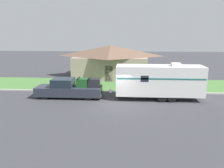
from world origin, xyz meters
TOP-DOWN VIEW (x-y plane):
  - ground_plane at (0.00, 0.00)m, footprint 120.00×120.00m
  - curb_strip at (0.00, 3.75)m, footprint 80.00×0.30m
  - lawn_strip at (0.00, 7.40)m, footprint 80.00×7.00m
  - house_across_street at (-1.48, 12.43)m, footprint 10.74×7.40m
  - pickup_truck at (-4.65, 1.65)m, footprint 6.44×2.07m
  - travel_trailer at (3.90, 1.65)m, footprint 9.24×2.24m
  - mailbox at (6.64, 4.80)m, footprint 0.48×0.20m

SIDE VIEW (x-z plane):
  - ground_plane at x=0.00m, z-range 0.00..0.00m
  - lawn_strip at x=0.00m, z-range 0.00..0.03m
  - curb_strip at x=0.00m, z-range 0.00..0.14m
  - pickup_truck at x=-4.65m, z-range -0.13..1.88m
  - mailbox at x=6.64m, z-range 0.33..1.56m
  - travel_trailer at x=3.90m, z-range 0.08..3.56m
  - house_across_street at x=-1.48m, z-range 0.08..4.61m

